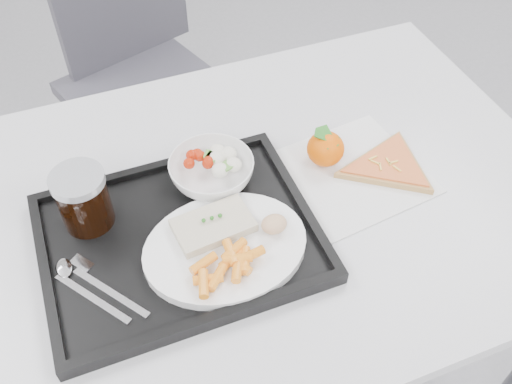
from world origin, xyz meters
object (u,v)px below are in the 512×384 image
Objects in this scene: tray at (180,239)px; cola_glass at (83,198)px; chair at (137,54)px; dinner_plate at (225,248)px; tangerine at (326,149)px; table at (240,225)px; salad_bowl at (212,171)px; pizza_slice at (389,166)px.

cola_glass is at bearing 145.54° from tray.
chair is at bearing 83.48° from tray.
chair reaches higher than cola_glass.
tangerine reaches higher than dinner_plate.
table is at bearing -88.28° from chair.
dinner_plate is at bearing -41.54° from tray.
salad_bowl is at bearing 3.21° from cola_glass.
cola_glass reaches higher than table.
tray is at bearing -158.83° from table.
tangerine reaches higher than table.
pizza_slice is (0.35, 0.08, -0.01)m from dinner_plate.
cola_glass is 1.18× the size of tangerine.
chair is 2.07× the size of tray.
tray is at bearing -132.03° from salad_bowl.
cola_glass is at bearing 179.16° from tangerine.
salad_bowl is at bearing 120.69° from table.
pizza_slice is (0.10, -0.06, -0.02)m from tangerine.
tangerine is at bearing 15.12° from tray.
chair is 0.96m from dinner_plate.
cola_glass is at bearing -176.79° from salad_bowl.
tangerine is at bearing -5.01° from salad_bowl.
chair reaches higher than tangerine.
tray is (-0.12, -0.05, 0.08)m from table.
chair is at bearing 104.84° from tangerine.
chair is at bearing 110.18° from pizza_slice.
chair is 6.11× the size of salad_bowl.
chair is 0.87m from cola_glass.
tangerine reaches higher than salad_bowl.
salad_bowl reaches higher than dinner_plate.
chair is at bearing 89.45° from salad_bowl.
tangerine is (0.25, 0.14, 0.01)m from dinner_plate.
salad_bowl reaches higher than pizza_slice.
cola_glass is (-0.26, 0.04, 0.14)m from table.
tray is 0.14m from salad_bowl.
tray is 4.17× the size of cola_glass.
dinner_plate reaches higher than tray.
salad_bowl is at bearing 174.99° from tangerine.
tangerine is 0.12m from pizza_slice.
cola_glass is (-0.22, -0.01, 0.03)m from salad_bowl.
chair reaches higher than tray.
pizza_slice is at bearing -69.82° from chair.
dinner_plate is 0.36m from pizza_slice.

